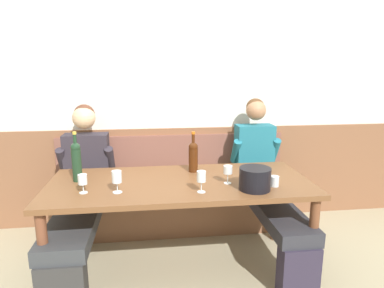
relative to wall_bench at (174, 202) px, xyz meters
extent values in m
cube|color=tan|center=(0.00, -0.83, -0.29)|extent=(6.80, 6.80, 0.02)
cube|color=silver|center=(0.00, 0.26, 1.12)|extent=(6.80, 0.08, 2.80)
cube|color=brown|center=(0.00, 0.21, 0.22)|extent=(6.80, 0.03, 1.01)
cube|color=brown|center=(0.00, -0.02, -0.06)|extent=(2.31, 0.42, 0.44)
cube|color=brown|center=(0.00, -0.02, 0.18)|extent=(2.27, 0.39, 0.05)
cube|color=brown|center=(0.00, 0.17, 0.43)|extent=(2.31, 0.04, 0.45)
cube|color=brown|center=(0.00, -0.71, 0.45)|extent=(2.01, 0.87, 0.04)
cylinder|color=brown|center=(-0.94, -1.07, 0.07)|extent=(0.07, 0.07, 0.71)
cylinder|color=brown|center=(0.94, -1.07, 0.07)|extent=(0.07, 0.07, 0.71)
cylinder|color=brown|center=(-0.94, -0.35, 0.07)|extent=(0.07, 0.07, 0.71)
cylinder|color=brown|center=(0.94, -0.35, 0.07)|extent=(0.07, 0.07, 0.71)
cube|color=#35373C|center=(-0.82, -0.62, 0.15)|extent=(0.34, 1.14, 0.11)
cube|color=#2D2730|center=(-0.82, -0.02, 0.47)|extent=(0.41, 0.19, 0.52)
sphere|color=#DBB389|center=(-0.82, -0.03, 0.88)|extent=(0.21, 0.21, 0.21)
sphere|color=brown|center=(-0.82, 0.00, 0.91)|extent=(0.19, 0.19, 0.19)
cylinder|color=#2D2730|center=(-1.04, -0.05, 0.49)|extent=(0.08, 0.20, 0.27)
cylinder|color=#2D2730|center=(-0.60, -0.05, 0.49)|extent=(0.08, 0.20, 0.27)
cube|color=#2C2638|center=(0.81, -1.14, -0.09)|extent=(0.28, 0.14, 0.38)
cube|color=#2D2D34|center=(0.81, -0.63, 0.15)|extent=(0.31, 1.14, 0.11)
cube|color=#1F697D|center=(0.81, -0.02, 0.49)|extent=(0.37, 0.21, 0.57)
sphere|color=#A87756|center=(0.81, -0.03, 0.93)|extent=(0.20, 0.20, 0.20)
sphere|color=brown|center=(0.81, 0.00, 0.95)|extent=(0.18, 0.18, 0.18)
cylinder|color=#1F697D|center=(0.61, -0.06, 0.53)|extent=(0.08, 0.20, 0.27)
cylinder|color=#1F697D|center=(1.01, -0.06, 0.53)|extent=(0.08, 0.20, 0.27)
cylinder|color=black|center=(0.52, -0.96, 0.55)|extent=(0.23, 0.23, 0.16)
cylinder|color=#48210C|center=(0.13, -0.48, 0.57)|extent=(0.08, 0.08, 0.20)
sphere|color=#48210C|center=(0.13, -0.48, 0.68)|extent=(0.08, 0.08, 0.08)
cylinder|color=#48210C|center=(0.13, -0.48, 0.74)|extent=(0.03, 0.03, 0.10)
cylinder|color=orange|center=(0.13, -0.48, 0.80)|extent=(0.03, 0.03, 0.02)
cylinder|color=#1D3924|center=(-0.79, -0.61, 0.60)|extent=(0.07, 0.07, 0.25)
sphere|color=#1D3924|center=(-0.79, -0.61, 0.74)|extent=(0.07, 0.07, 0.07)
cylinder|color=#1D3924|center=(-0.79, -0.61, 0.79)|extent=(0.03, 0.03, 0.09)
cylinder|color=gold|center=(-0.79, -0.61, 0.85)|extent=(0.03, 0.03, 0.02)
cylinder|color=silver|center=(-0.46, -0.90, 0.47)|extent=(0.07, 0.07, 0.00)
cylinder|color=silver|center=(-0.46, -0.90, 0.51)|extent=(0.01, 0.01, 0.07)
cylinder|color=silver|center=(-0.46, -0.90, 0.59)|extent=(0.07, 0.07, 0.08)
cylinder|color=#F2E47A|center=(-0.46, -0.90, 0.56)|extent=(0.06, 0.06, 0.04)
cylinder|color=silver|center=(-0.70, -0.88, 0.47)|extent=(0.06, 0.06, 0.00)
cylinder|color=silver|center=(-0.70, -0.88, 0.51)|extent=(0.01, 0.01, 0.06)
cylinder|color=silver|center=(-0.70, -0.88, 0.57)|extent=(0.06, 0.06, 0.07)
cylinder|color=silver|center=(0.36, -0.81, 0.47)|extent=(0.06, 0.06, 0.00)
cylinder|color=silver|center=(0.36, -0.81, 0.51)|extent=(0.01, 0.01, 0.07)
cylinder|color=silver|center=(0.36, -0.81, 0.58)|extent=(0.07, 0.07, 0.06)
cylinder|color=#E1D279|center=(0.36, -0.81, 0.56)|extent=(0.06, 0.06, 0.01)
cylinder|color=silver|center=(0.13, -0.97, 0.47)|extent=(0.06, 0.06, 0.00)
cylinder|color=silver|center=(0.13, -0.97, 0.51)|extent=(0.01, 0.01, 0.07)
cylinder|color=silver|center=(0.13, -0.97, 0.59)|extent=(0.06, 0.06, 0.08)
cylinder|color=silver|center=(0.69, -0.91, 0.51)|extent=(0.07, 0.07, 0.08)
camera|label=1|loc=(-0.21, -3.17, 1.32)|focal=31.29mm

